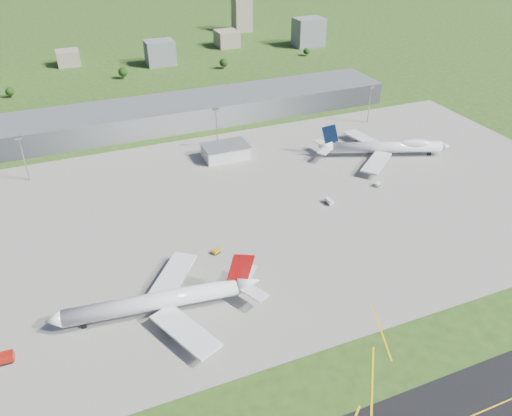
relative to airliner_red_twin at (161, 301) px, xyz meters
name	(u,v)px	position (x,y,z in m)	size (l,w,h in m)	color
ground	(187,130)	(56.01, 165.56, -5.76)	(1400.00, 1400.00, 0.00)	#2A4D18
apron	(265,206)	(66.01, 55.56, -5.72)	(360.00, 190.00, 0.08)	gray
terminal	(180,112)	(56.01, 180.56, 1.74)	(300.00, 42.00, 15.00)	gray
ops_building	(225,152)	(66.01, 115.56, -1.76)	(26.00, 16.00, 8.00)	silver
mast_west	(22,151)	(-43.99, 130.56, 11.94)	(3.50, 2.00, 25.90)	gray
mast_center	(216,121)	(66.01, 130.56, 11.94)	(3.50, 2.00, 25.90)	gray
mast_east	(370,98)	(176.01, 130.56, 11.94)	(3.50, 2.00, 25.90)	gray
airliner_red_twin	(161,301)	(0.00, 0.00, 0.00)	(78.85, 61.07, 21.63)	white
airliner_blue_quad	(386,147)	(156.51, 81.00, 0.07)	(77.24, 58.93, 20.98)	white
fire_truck	(1,359)	(-55.79, -3.08, -3.93)	(8.46, 3.59, 3.68)	#A4150B
tug_yellow	(216,252)	(30.62, 27.40, -4.81)	(4.26, 3.65, 1.83)	#CB970B
van_white_near	(329,202)	(97.28, 45.16, -4.45)	(2.62, 5.25, 2.60)	silver
van_white_far	(378,184)	(130.69, 51.18, -4.67)	(4.39, 3.74, 2.14)	silver
bldg_cw	(68,58)	(-3.99, 355.56, 1.24)	(20.00, 18.00, 14.00)	gray
bldg_c	(160,53)	(76.01, 325.56, 5.24)	(26.00, 20.00, 22.00)	slate
bldg_ce	(227,39)	(156.01, 365.56, 2.24)	(22.00, 24.00, 16.00)	gray
bldg_e	(309,32)	(236.01, 335.56, 8.24)	(30.00, 22.00, 28.00)	slate
bldg_tall_e	(242,15)	(196.01, 425.56, 12.24)	(20.00, 18.00, 36.00)	gray
tree_w	(10,92)	(-53.99, 280.56, -0.90)	(6.75, 6.75, 8.25)	#382314
tree_c	(123,72)	(36.01, 295.56, 0.07)	(8.10, 8.10, 9.90)	#382314
tree_e	(224,63)	(126.01, 290.56, -0.25)	(7.65, 7.65, 9.35)	#382314
tree_far_e	(306,51)	(216.01, 300.56, -1.23)	(6.30, 6.30, 7.70)	#382314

